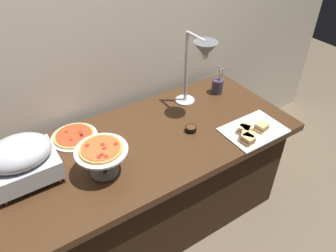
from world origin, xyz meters
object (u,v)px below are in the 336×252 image
(sandwich_platter, at_px, (252,131))
(heat_lamp, at_px, (201,56))
(chafing_dish, at_px, (21,159))
(pizza_plate_center, at_px, (102,152))
(sauce_cup_near, at_px, (191,129))
(utensil_holder, at_px, (217,86))
(pizza_plate_front, at_px, (74,136))

(sandwich_platter, bearing_deg, heat_lamp, 108.96)
(chafing_dish, height_order, pizza_plate_center, chafing_dish)
(pizza_plate_center, distance_m, sauce_cup_near, 0.63)
(sandwich_platter, bearing_deg, pizza_plate_center, 168.08)
(pizza_plate_center, bearing_deg, utensil_holder, 16.39)
(pizza_plate_center, xyz_separation_m, utensil_holder, (1.06, 0.31, -0.09))
(pizza_plate_front, height_order, pizza_plate_center, pizza_plate_center)
(heat_lamp, bearing_deg, sandwich_platter, -71.04)
(sandwich_platter, bearing_deg, sauce_cup_near, 142.94)
(pizza_plate_front, bearing_deg, chafing_dish, -148.08)
(heat_lamp, relative_size, sauce_cup_near, 7.37)
(pizza_plate_center, xyz_separation_m, sauce_cup_near, (0.61, 0.04, -0.13))
(pizza_plate_front, height_order, sandwich_platter, sandwich_platter)
(heat_lamp, distance_m, sandwich_platter, 0.57)
(chafing_dish, bearing_deg, heat_lamp, 1.19)
(chafing_dish, bearing_deg, pizza_plate_front, 31.92)
(pizza_plate_center, relative_size, utensil_holder, 1.26)
(sauce_cup_near, relative_size, utensil_holder, 0.32)
(sandwich_platter, height_order, sauce_cup_near, sandwich_platter)
(chafing_dish, bearing_deg, utensil_holder, 5.61)
(heat_lamp, bearing_deg, chafing_dish, -178.81)
(utensil_holder, bearing_deg, heat_lamp, -156.91)
(sandwich_platter, bearing_deg, utensil_holder, 74.76)
(sauce_cup_near, bearing_deg, pizza_plate_front, 152.55)
(heat_lamp, xyz_separation_m, sauce_cup_near, (-0.17, -0.16, -0.39))
(utensil_holder, bearing_deg, sandwich_platter, -105.24)
(sauce_cup_near, bearing_deg, chafing_dish, 172.19)
(chafing_dish, xyz_separation_m, utensil_holder, (1.42, 0.14, -0.09))
(pizza_plate_center, bearing_deg, pizza_plate_front, 95.79)
(chafing_dish, height_order, pizza_plate_front, chafing_dish)
(pizza_plate_front, xyz_separation_m, sandwich_platter, (0.96, -0.57, 0.01))
(heat_lamp, relative_size, utensil_holder, 2.37)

